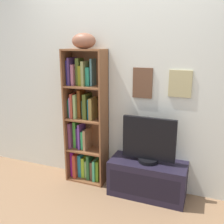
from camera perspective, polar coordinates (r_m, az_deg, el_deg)
name	(u,v)px	position (r m, az deg, el deg)	size (l,w,h in m)	color
back_wall	(124,87)	(3.03, 2.68, 5.45)	(4.80, 0.08, 2.41)	silver
bookshelf	(84,122)	(3.20, -6.14, -2.22)	(0.50, 0.26, 1.64)	brown
football	(84,41)	(3.01, -6.28, 15.41)	(0.28, 0.17, 0.17)	brown
tv_stand	(147,179)	(3.07, 7.85, -14.41)	(0.87, 0.37, 0.41)	black
television	(149,141)	(2.87, 8.18, -6.42)	(0.59, 0.22, 0.52)	black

